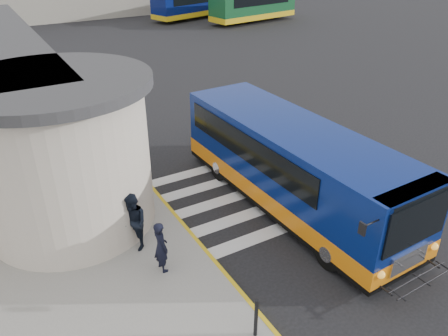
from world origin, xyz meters
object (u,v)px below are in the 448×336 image
transit_bus (293,169)px  pedestrian_b (133,222)px  far_bus_a (191,4)px  pedestrian_a (161,247)px  bollard (256,318)px  far_bus_b (253,6)px

transit_bus → pedestrian_b: 5.66m
transit_bus → far_bus_a: 38.12m
pedestrian_a → pedestrian_b: bearing=8.5°
pedestrian_a → far_bus_a: bearing=-32.8°
pedestrian_a → bollard: 3.38m
pedestrian_b → bollard: 4.71m
transit_bus → bollard: 6.14m
bollard → pedestrian_a: bearing=106.8°
pedestrian_b → far_bus_b: bearing=130.9°
pedestrian_b → far_bus_b: size_ratio=0.18×
transit_bus → pedestrian_a: 5.45m
transit_bus → bollard: size_ratio=9.48×
far_bus_b → bollard: bearing=137.8°
far_bus_a → bollard: bearing=139.6°
far_bus_a → transit_bus: bearing=142.9°
bollard → far_bus_b: bearing=56.5°
pedestrian_b → bollard: bearing=5.6°
pedestrian_b → far_bus_b: far_bus_b is taller
transit_bus → pedestrian_a: bearing=-170.4°
bollard → far_bus_a: far_bus_a is taller
pedestrian_a → bollard: size_ratio=1.41×
pedestrian_a → pedestrian_b: pedestrian_b is taller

